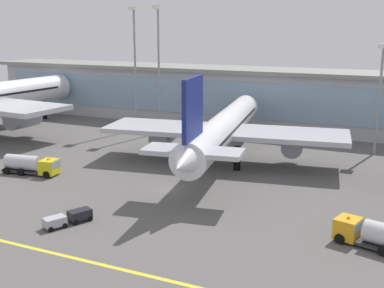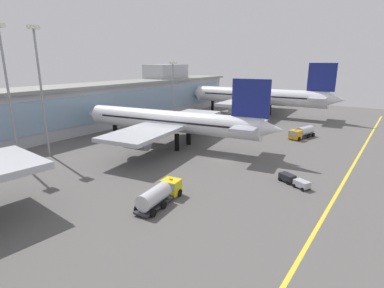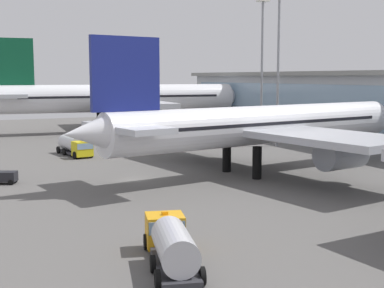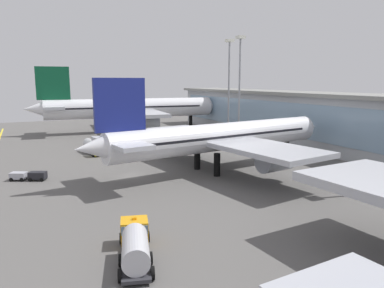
{
  "view_description": "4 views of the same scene",
  "coord_description": "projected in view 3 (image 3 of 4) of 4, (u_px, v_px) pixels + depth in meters",
  "views": [
    {
      "loc": [
        30.03,
        -56.75,
        22.12
      ],
      "look_at": [
        -1.19,
        11.44,
        3.91
      ],
      "focal_mm": 45.32,
      "sensor_mm": 36.0,
      "label": 1
    },
    {
      "loc": [
        -51.96,
        -28.52,
        19.66
      ],
      "look_at": [
        -3.65,
        5.45,
        3.47
      ],
      "focal_mm": 28.5,
      "sensor_mm": 36.0,
      "label": 2
    },
    {
      "loc": [
        58.52,
        -20.27,
        12.01
      ],
      "look_at": [
        6.81,
        4.19,
        4.76
      ],
      "focal_mm": 49.74,
      "sensor_mm": 36.0,
      "label": 3
    },
    {
      "loc": [
        57.89,
        -15.63,
        15.7
      ],
      "look_at": [
        -4.68,
        13.44,
        3.78
      ],
      "focal_mm": 34.17,
      "sensor_mm": 36.0,
      "label": 4
    }
  ],
  "objects": [
    {
      "name": "apron_light_mast_centre",
      "position": [
        279.0,
        48.0,
        90.79
      ],
      "size": [
        1.8,
        1.8,
        26.28
      ],
      "color": "gray",
      "rests_on": "ground"
    },
    {
      "name": "fuel_tanker_truck",
      "position": [
        75.0,
        146.0,
        81.32
      ],
      "size": [
        9.3,
        4.04,
        2.9
      ],
      "rotation": [
        0.0,
        0.0,
        0.14
      ],
      "color": "black",
      "rests_on": "ground"
    },
    {
      "name": "airliner_near_left",
      "position": [
        118.0,
        99.0,
        115.84
      ],
      "size": [
        45.05,
        61.33,
        19.78
      ],
      "rotation": [
        0.0,
        0.0,
        1.49
      ],
      "color": "black",
      "rests_on": "ground"
    },
    {
      "name": "airliner_near_right",
      "position": [
        261.0,
        126.0,
        66.27
      ],
      "size": [
        40.83,
        51.43,
        16.16
      ],
      "rotation": [
        0.0,
        0.0,
        1.73
      ],
      "color": "black",
      "rests_on": "ground"
    },
    {
      "name": "apron_light_mast_east",
      "position": [
        262.0,
        50.0,
        96.51
      ],
      "size": [
        1.8,
        1.8,
        26.12
      ],
      "color": "gray",
      "rests_on": "ground"
    },
    {
      "name": "service_truck_far",
      "position": [
        171.0,
        241.0,
        34.12
      ],
      "size": [
        9.36,
        4.91,
        2.9
      ],
      "rotation": [
        0.0,
        0.0,
        2.88
      ],
      "color": "black",
      "rests_on": "ground"
    },
    {
      "name": "ground_plane",
      "position": [
        135.0,
        179.0,
        62.59
      ],
      "size": [
        195.5,
        195.5,
        0.0
      ],
      "primitive_type": "plane",
      "color": "#5B5956"
    }
  ]
}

